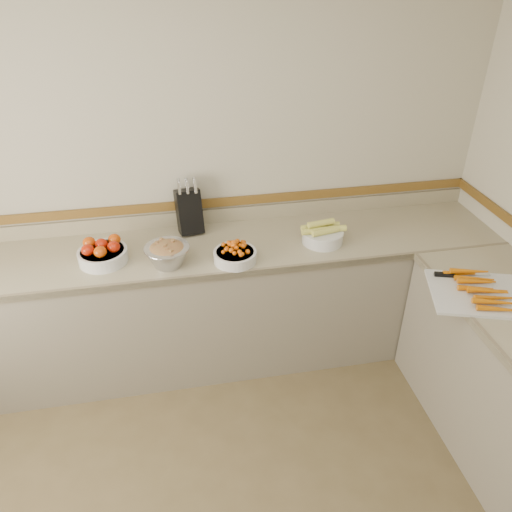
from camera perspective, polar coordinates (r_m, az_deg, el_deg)
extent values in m
plane|color=#B1AB92|center=(3.28, -8.27, 9.81)|extent=(4.00, 0.00, 4.00)
cube|color=gray|center=(3.18, -7.31, 0.60)|extent=(4.00, 0.65, 0.04)
cube|color=gray|center=(3.43, -6.80, -5.81)|extent=(4.00, 0.63, 0.86)
cube|color=#73664D|center=(2.91, -6.82, -2.58)|extent=(4.00, 0.02, 0.04)
cube|color=gray|center=(3.42, -7.81, 4.31)|extent=(4.00, 0.02, 0.10)
cube|color=brown|center=(3.37, -7.93, 5.80)|extent=(4.00, 0.02, 0.06)
cube|color=black|center=(3.29, -7.66, 5.07)|extent=(0.18, 0.21, 0.31)
cylinder|color=silver|center=(3.18, -8.75, 7.65)|extent=(0.03, 0.04, 0.08)
cylinder|color=silver|center=(3.19, -7.85, 7.74)|extent=(0.03, 0.04, 0.08)
cylinder|color=silver|center=(3.19, -6.95, 7.82)|extent=(0.03, 0.04, 0.08)
cylinder|color=silver|center=(3.21, -8.78, 7.87)|extent=(0.03, 0.04, 0.08)
cylinder|color=silver|center=(3.21, -7.89, 7.96)|extent=(0.03, 0.04, 0.08)
cylinder|color=silver|center=(3.22, -7.00, 8.04)|extent=(0.03, 0.04, 0.08)
cylinder|color=silver|center=(3.24, -8.82, 8.09)|extent=(0.03, 0.04, 0.08)
cylinder|color=silver|center=(3.24, -7.93, 8.18)|extent=(0.03, 0.04, 0.08)
cylinder|color=silver|center=(3.25, -7.04, 8.26)|extent=(0.03, 0.04, 0.08)
cylinder|color=silver|center=(3.13, -17.07, 0.03)|extent=(0.29, 0.29, 0.08)
torus|color=silver|center=(3.11, -17.17, 0.55)|extent=(0.29, 0.29, 0.01)
cylinder|color=white|center=(3.11, -17.17, 0.55)|extent=(0.26, 0.26, 0.01)
ellipsoid|color=#A61A06|center=(3.07, -18.68, 0.66)|extent=(0.08, 0.08, 0.07)
ellipsoid|color=#B63C06|center=(3.03, -17.38, 0.46)|extent=(0.08, 0.08, 0.07)
ellipsoid|color=#A61A06|center=(3.06, -15.97, 1.03)|extent=(0.08, 0.08, 0.07)
ellipsoid|color=#B63C06|center=(3.14, -18.54, 1.48)|extent=(0.08, 0.08, 0.07)
ellipsoid|color=#A61A06|center=(3.10, -17.26, 1.30)|extent=(0.08, 0.08, 0.07)
ellipsoid|color=#B63C06|center=(3.13, -15.89, 1.84)|extent=(0.08, 0.08, 0.07)
cylinder|color=silver|center=(3.00, -2.40, -0.02)|extent=(0.26, 0.26, 0.07)
torus|color=silver|center=(2.98, -2.42, 0.43)|extent=(0.26, 0.26, 0.01)
cylinder|color=white|center=(2.98, -2.42, 0.43)|extent=(0.23, 0.23, 0.01)
sphere|color=#BC4A06|center=(2.97, -2.70, 1.46)|extent=(0.03, 0.03, 0.03)
sphere|color=#BC4A06|center=(2.91, -2.91, 0.33)|extent=(0.03, 0.03, 0.03)
sphere|color=#BC4A06|center=(2.93, -1.57, 0.78)|extent=(0.03, 0.03, 0.03)
sphere|color=#BC4A06|center=(2.97, -2.60, 1.45)|extent=(0.03, 0.03, 0.03)
sphere|color=#BC4A06|center=(2.96, -2.46, 1.36)|extent=(0.03, 0.03, 0.03)
sphere|color=#BC4A06|center=(2.93, -0.95, 0.52)|extent=(0.03, 0.03, 0.03)
sphere|color=#BC4A06|center=(3.02, -3.58, 1.43)|extent=(0.03, 0.03, 0.03)
sphere|color=#BC4A06|center=(2.93, -1.54, 0.72)|extent=(0.03, 0.03, 0.03)
sphere|color=#BC4A06|center=(2.99, -3.14, 1.52)|extent=(0.03, 0.03, 0.03)
sphere|color=#BC4A06|center=(2.94, -2.61, 1.39)|extent=(0.03, 0.03, 0.03)
sphere|color=#BC4A06|center=(3.03, -1.55, 1.57)|extent=(0.03, 0.03, 0.03)
sphere|color=#BC4A06|center=(2.91, -3.20, 0.08)|extent=(0.03, 0.03, 0.03)
sphere|color=#BC4A06|center=(2.99, -2.55, 1.50)|extent=(0.03, 0.03, 0.03)
sphere|color=#BC4A06|center=(2.96, -2.31, 1.34)|extent=(0.03, 0.03, 0.03)
sphere|color=#BC4A06|center=(2.92, -1.75, 0.64)|extent=(0.03, 0.03, 0.03)
sphere|color=#BC4A06|center=(2.93, -1.67, 0.63)|extent=(0.03, 0.03, 0.03)
sphere|color=#BC4A06|center=(2.93, -2.22, 0.94)|extent=(0.03, 0.03, 0.03)
sphere|color=#BC4A06|center=(2.98, -2.38, 1.39)|extent=(0.03, 0.03, 0.03)
sphere|color=#BC4A06|center=(2.93, -2.20, 1.00)|extent=(0.03, 0.03, 0.03)
sphere|color=#BC4A06|center=(2.94, -2.16, 1.00)|extent=(0.03, 0.03, 0.03)
sphere|color=#BC4A06|center=(2.96, -1.84, 1.22)|extent=(0.03, 0.03, 0.03)
sphere|color=#BC4A06|center=(2.96, -1.92, 1.37)|extent=(0.03, 0.03, 0.03)
sphere|color=#BC4A06|center=(2.97, -1.15, 1.19)|extent=(0.03, 0.03, 0.03)
sphere|color=#BC4A06|center=(2.95, -3.81, 0.73)|extent=(0.03, 0.03, 0.03)
sphere|color=#BC4A06|center=(2.97, -2.22, 1.34)|extent=(0.03, 0.03, 0.03)
sphere|color=#BC4A06|center=(2.97, -1.64, 1.23)|extent=(0.03, 0.03, 0.03)
sphere|color=#BC4A06|center=(2.96, -2.92, 1.41)|extent=(0.03, 0.03, 0.03)
sphere|color=#BC4A06|center=(2.90, -2.88, 0.17)|extent=(0.03, 0.03, 0.03)
sphere|color=#BC4A06|center=(2.91, -2.48, 0.32)|extent=(0.03, 0.03, 0.03)
sphere|color=#BC4A06|center=(3.05, -2.99, 1.67)|extent=(0.03, 0.03, 0.03)
sphere|color=#BC4A06|center=(2.94, -2.88, 1.07)|extent=(0.03, 0.03, 0.03)
sphere|color=#BC4A06|center=(3.02, -1.19, 1.47)|extent=(0.03, 0.03, 0.03)
sphere|color=#BC4A06|center=(2.95, -2.43, 1.17)|extent=(0.03, 0.03, 0.03)
sphere|color=#BC4A06|center=(2.94, -2.30, 1.43)|extent=(0.03, 0.03, 0.03)
sphere|color=#BC4A06|center=(2.92, -2.42, 0.56)|extent=(0.03, 0.03, 0.03)
sphere|color=#BC4A06|center=(2.99, -1.49, 1.35)|extent=(0.03, 0.03, 0.03)
sphere|color=#BC4A06|center=(2.97, -2.80, 1.35)|extent=(0.03, 0.03, 0.03)
sphere|color=#BC4A06|center=(2.98, -1.57, 1.36)|extent=(0.03, 0.03, 0.03)
sphere|color=#BC4A06|center=(2.99, -1.62, 1.32)|extent=(0.03, 0.03, 0.03)
sphere|color=#BC4A06|center=(2.91, -2.07, 0.30)|extent=(0.03, 0.03, 0.03)
sphere|color=#BC4A06|center=(2.94, -2.66, 1.21)|extent=(0.03, 0.03, 0.03)
sphere|color=#BC4A06|center=(2.94, -2.60, 1.26)|extent=(0.03, 0.03, 0.03)
cylinder|color=silver|center=(3.22, 7.62, 2.24)|extent=(0.26, 0.26, 0.08)
torus|color=silver|center=(3.20, 7.66, 2.76)|extent=(0.27, 0.27, 0.01)
cylinder|color=#C8C453|center=(3.16, 6.80, 2.90)|extent=(0.18, 0.05, 0.04)
cylinder|color=#C8C453|center=(3.16, 7.90, 2.80)|extent=(0.18, 0.07, 0.04)
cylinder|color=#C8C453|center=(3.20, 8.73, 3.11)|extent=(0.18, 0.05, 0.04)
cylinder|color=#C8C453|center=(3.20, 6.68, 3.37)|extent=(0.18, 0.06, 0.04)
cylinder|color=#C8C453|center=(3.23, 7.98, 3.56)|extent=(0.18, 0.07, 0.04)
cylinder|color=#C8C453|center=(3.17, 7.44, 3.74)|extent=(0.18, 0.07, 0.04)
cylinder|color=#B2B2BA|center=(2.99, -10.06, -0.01)|extent=(0.27, 0.27, 0.12)
torus|color=#B2B2BA|center=(2.96, -10.17, 0.93)|extent=(0.27, 0.27, 0.01)
ellipsoid|color=maroon|center=(2.96, -10.15, 0.78)|extent=(0.22, 0.22, 0.07)
cube|color=maroon|center=(2.97, -9.46, 1.63)|extent=(0.03, 0.03, 0.02)
cube|color=#6FA04D|center=(2.95, -9.89, 1.01)|extent=(0.02, 0.02, 0.02)
cube|color=maroon|center=(2.98, -9.96, 1.29)|extent=(0.02, 0.02, 0.02)
cube|color=#6FA04D|center=(2.97, -11.56, 1.11)|extent=(0.02, 0.02, 0.02)
cube|color=maroon|center=(2.94, -10.30, 1.27)|extent=(0.02, 0.02, 0.02)
cube|color=#6FA04D|center=(2.91, -10.14, 0.78)|extent=(0.02, 0.02, 0.02)
cube|color=maroon|center=(2.99, -9.51, 1.76)|extent=(0.02, 0.02, 0.02)
cube|color=#6FA04D|center=(2.98, -11.30, 1.46)|extent=(0.02, 0.02, 0.02)
cube|color=maroon|center=(2.93, -10.45, 1.07)|extent=(0.02, 0.02, 0.02)
cube|color=#6FA04D|center=(2.93, -9.53, 0.84)|extent=(0.02, 0.02, 0.02)
cube|color=maroon|center=(2.94, -10.24, 1.03)|extent=(0.02, 0.02, 0.02)
cube|color=#6FA04D|center=(3.03, -10.78, 1.86)|extent=(0.02, 0.02, 0.02)
cube|color=maroon|center=(3.03, -10.59, 1.80)|extent=(0.03, 0.03, 0.02)
cube|color=#6FA04D|center=(2.89, -9.67, 0.54)|extent=(0.03, 0.03, 0.02)
cube|color=beige|center=(2.99, 24.22, -3.97)|extent=(0.62, 0.55, 0.02)
cone|color=#BC5E06|center=(2.87, 26.02, -5.46)|extent=(0.21, 0.09, 0.03)
cone|color=#BC5E06|center=(2.87, 25.82, -4.66)|extent=(0.21, 0.09, 0.03)
cone|color=#BC5E06|center=(2.91, 25.38, -4.75)|extent=(0.21, 0.09, 0.03)
cone|color=#BC5E06|center=(2.93, 25.06, -4.40)|extent=(0.21, 0.09, 0.03)
cone|color=#BC5E06|center=(2.93, 24.86, -3.62)|extent=(0.21, 0.09, 0.03)
cone|color=#BC5E06|center=(2.97, 24.44, -3.72)|extent=(0.21, 0.09, 0.03)
cone|color=#BC5E06|center=(2.99, 24.13, -3.38)|extent=(0.21, 0.09, 0.03)
cone|color=#BC5E06|center=(2.99, 23.94, -2.62)|extent=(0.21, 0.09, 0.03)
cone|color=#BC5E06|center=(3.03, 23.54, -2.73)|extent=(0.21, 0.09, 0.03)
cone|color=#BC5E06|center=(3.05, 23.24, -2.41)|extent=(0.21, 0.09, 0.03)
cone|color=#BC5E06|center=(3.05, 23.06, -1.67)|extent=(0.21, 0.09, 0.03)
cone|color=#BC5E06|center=(3.09, 22.67, -1.78)|extent=(0.21, 0.09, 0.03)
cube|color=silver|center=(3.12, 23.26, -1.77)|extent=(0.22, 0.10, 0.00)
cube|color=black|center=(3.04, 20.75, -2.00)|extent=(0.12, 0.06, 0.02)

